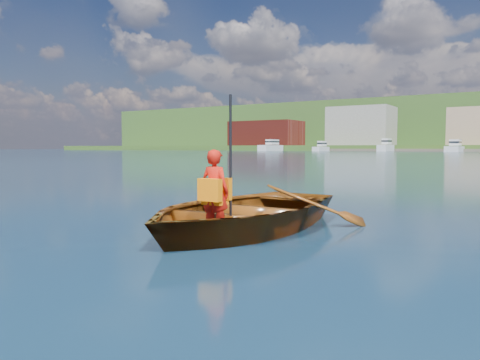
% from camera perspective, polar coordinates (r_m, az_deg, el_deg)
% --- Properties ---
extents(ground, '(600.00, 600.00, 0.00)m').
position_cam_1_polar(ground, '(6.68, -6.59, -6.92)').
color(ground, '#0C1D40').
rests_on(ground, ground).
extents(rowboat, '(3.07, 4.27, 0.88)m').
position_cam_1_polar(rowboat, '(7.15, 0.21, -3.83)').
color(rowboat, brown).
rests_on(rowboat, ground).
extents(child_paddler, '(0.42, 0.34, 1.87)m').
position_cam_1_polar(child_paddler, '(6.28, -3.04, -1.38)').
color(child_paddler, red).
rests_on(child_paddler, ground).
extents(marina_yachts, '(139.51, 13.40, 4.32)m').
position_cam_1_polar(marina_yachts, '(149.16, 26.50, 3.63)').
color(marina_yachts, silver).
rests_on(marina_yachts, ground).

